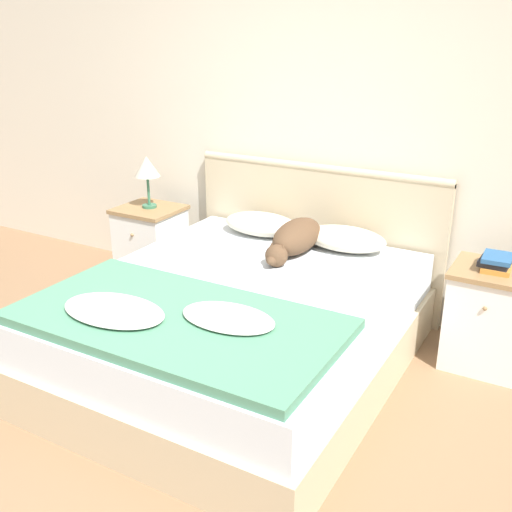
{
  "coord_description": "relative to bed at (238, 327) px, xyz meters",
  "views": [
    {
      "loc": [
        1.63,
        -1.62,
        1.89
      ],
      "look_at": [
        0.02,
        1.2,
        0.63
      ],
      "focal_mm": 42.0,
      "sensor_mm": 36.0,
      "label": 1
    }
  ],
  "objects": [
    {
      "name": "pillow_left",
      "position": [
        -0.31,
        0.83,
        0.34
      ],
      "size": [
        0.54,
        0.33,
        0.14
      ],
      "color": "beige",
      "rests_on": "bed"
    },
    {
      "name": "book_stack",
      "position": [
        1.24,
        0.75,
        0.39
      ],
      "size": [
        0.18,
        0.23,
        0.09
      ],
      "color": "orange",
      "rests_on": "nightstand_right"
    },
    {
      "name": "table_lamp",
      "position": [
        -1.24,
        0.76,
        0.64
      ],
      "size": [
        0.19,
        0.19,
        0.39
      ],
      "color": "#336B4C",
      "rests_on": "nightstand_left"
    },
    {
      "name": "dog",
      "position": [
        0.06,
        0.61,
        0.37
      ],
      "size": [
        0.24,
        0.7,
        0.21
      ],
      "color": "brown",
      "rests_on": "bed"
    },
    {
      "name": "bed",
      "position": [
        0.0,
        0.0,
        0.0
      ],
      "size": [
        1.74,
        2.08,
        0.53
      ],
      "color": "#C6B28E",
      "rests_on": "ground_plane"
    },
    {
      "name": "wall_back",
      "position": [
        -0.02,
        1.13,
        1.01
      ],
      "size": [
        9.0,
        0.06,
        2.55
      ],
      "color": "beige",
      "rests_on": "ground_plane"
    },
    {
      "name": "ground_plane",
      "position": [
        -0.02,
        -1.0,
        -0.26
      ],
      "size": [
        16.0,
        16.0,
        0.0
      ],
      "primitive_type": "plane",
      "color": "#896647"
    },
    {
      "name": "quilt",
      "position": [
        -0.01,
        -0.57,
        0.3
      ],
      "size": [
        1.6,
        0.85,
        0.09
      ],
      "color": "#4C8466",
      "rests_on": "bed"
    },
    {
      "name": "nightstand_right",
      "position": [
        1.24,
        0.75,
        0.04
      ],
      "size": [
        0.46,
        0.44,
        0.61
      ],
      "color": "white",
      "rests_on": "ground_plane"
    },
    {
      "name": "headboard",
      "position": [
        -0.0,
        1.06,
        0.27
      ],
      "size": [
        1.82,
        0.06,
        1.02
      ],
      "color": "#C6B28E",
      "rests_on": "ground_plane"
    },
    {
      "name": "nightstand_left",
      "position": [
        -1.24,
        0.75,
        0.04
      ],
      "size": [
        0.46,
        0.44,
        0.61
      ],
      "color": "white",
      "rests_on": "ground_plane"
    },
    {
      "name": "pillow_right",
      "position": [
        0.31,
        0.83,
        0.34
      ],
      "size": [
        0.54,
        0.33,
        0.14
      ],
      "color": "beige",
      "rests_on": "bed"
    }
  ]
}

